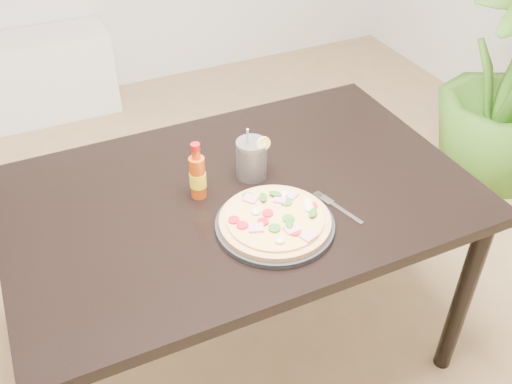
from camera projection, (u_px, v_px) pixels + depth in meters
name	position (u px, v px, depth m)	size (l,w,h in m)	color
floor	(268.00, 323.00, 2.28)	(4.50, 4.50, 0.00)	#9E7A51
dining_table	(240.00, 212.00, 1.79)	(1.40, 0.90, 0.75)	black
plate	(275.00, 225.00, 1.60)	(0.34, 0.34, 0.02)	black
pizza	(276.00, 219.00, 1.59)	(0.31, 0.31, 0.03)	tan
hot_sauce_bottle	(198.00, 176.00, 1.67)	(0.06, 0.06, 0.19)	#C3400B
cola_cup	(252.00, 160.00, 1.76)	(0.10, 0.10, 0.19)	black
fork	(336.00, 207.00, 1.67)	(0.07, 0.19, 0.00)	silver
houseplant	(511.00, 79.00, 2.72)	(0.64, 0.64, 1.14)	#437D21
plant_pot	(487.00, 158.00, 3.00)	(0.28, 0.28, 0.22)	brown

